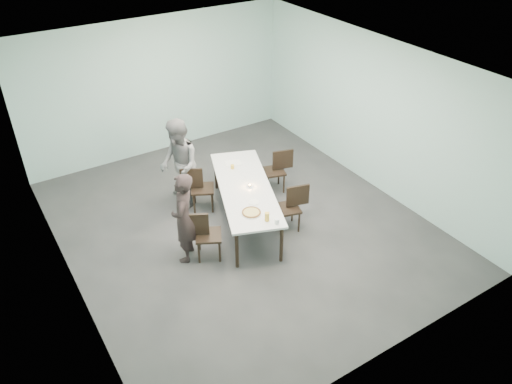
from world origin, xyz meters
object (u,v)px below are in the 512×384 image
chair_near_left (203,232)px  water_tumbler (277,221)px  table (245,189)px  chair_near_right (292,204)px  tealight (250,186)px  side_plate (254,202)px  pizza (251,212)px  beer_glass (267,217)px  chair_far_left (198,186)px  diner_near (184,218)px  chair_far_right (277,168)px  diner_far (179,165)px  amber_tumbler (232,167)px

chair_near_left → water_tumbler: bearing=-9.2°
table → chair_near_right: bearing=-45.6°
chair_near_right → tealight: chair_near_right is taller
side_plate → water_tumbler: (-0.00, -0.70, 0.04)m
chair_near_right → pizza: (-0.93, -0.14, 0.27)m
pizza → beer_glass: size_ratio=2.27×
beer_glass → tealight: bearing=73.9°
chair_far_left → diner_near: bearing=-97.5°
chair_far_right → pizza: chair_far_right is taller
chair_far_left → pizza: 1.62m
table → tealight: tealight is taller
side_plate → tealight: 0.49m
diner_far → chair_near_left: bearing=-1.7°
chair_near_left → chair_far_left: size_ratio=1.00×
tealight → chair_near_right: bearing=-46.4°
chair_far_left → water_tumbler: 2.09m
chair_near_right → beer_glass: (-0.82, -0.44, 0.32)m
chair_far_left → side_plate: 1.41m
chair_near_left → tealight: 1.27m
diner_far → side_plate: diner_far is taller
pizza → diner_near: bearing=158.0°
beer_glass → diner_near: bearing=147.8°
pizza → side_plate: bearing=50.9°
chair_near_right → amber_tumbler: bearing=-54.5°
table → diner_far: diner_far is taller
amber_tumbler → table: bearing=-100.5°
diner_near → beer_glass: 1.34m
diner_near → diner_far: size_ratio=0.90×
water_tumbler → pizza: bearing=113.9°
chair_near_left → diner_far: size_ratio=0.49×
chair_near_left → amber_tumbler: bearing=70.7°
table → tealight: 0.11m
chair_near_left → diner_near: size_ratio=0.54×
pizza → water_tumbler: 0.49m
diner_near → water_tumbler: (1.22, -0.86, -0.00)m
diner_near → tealight: 1.45m
table → chair_far_left: bearing=122.5°
table → side_plate: bearing=-104.7°
chair_near_right → chair_far_right: size_ratio=1.00×
pizza → tealight: size_ratio=6.07×
diner_near → side_plate: 1.24m
table → tealight: (0.06, -0.05, 0.08)m
diner_near → tealight: diner_near is taller
tealight → chair_near_left: bearing=-159.6°
chair_near_right → pizza: size_ratio=2.56×
chair_far_left → side_plate: size_ratio=4.83×
chair_near_right → side_plate: bearing=6.7°
table → chair_near_left: size_ratio=3.16×
chair_far_left → chair_far_right: 1.65m
chair_near_left → pizza: (0.76, -0.27, 0.27)m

